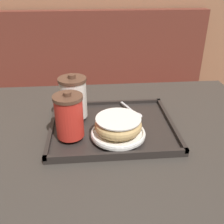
{
  "coord_description": "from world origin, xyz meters",
  "views": [
    {
      "loc": [
        -0.07,
        -0.72,
        1.21
      ],
      "look_at": [
        -0.01,
        0.02,
        0.81
      ],
      "focal_mm": 42.0,
      "sensor_mm": 36.0,
      "label": 1
    }
  ],
  "objects_px": {
    "coffee_cup_rear": "(73,97)",
    "spoon": "(135,113)",
    "coffee_cup_front": "(69,116)",
    "donut_chocolate_glazed": "(118,125)"
  },
  "relations": [
    {
      "from": "coffee_cup_rear",
      "to": "spoon",
      "type": "relative_size",
      "value": 1.11
    },
    {
      "from": "coffee_cup_front",
      "to": "spoon",
      "type": "bearing_deg",
      "value": 27.68
    },
    {
      "from": "coffee_cup_front",
      "to": "coffee_cup_rear",
      "type": "xyz_separation_m",
      "value": [
        0.01,
        0.12,
        0.0
      ]
    },
    {
      "from": "donut_chocolate_glazed",
      "to": "coffee_cup_rear",
      "type": "bearing_deg",
      "value": 135.4
    },
    {
      "from": "coffee_cup_front",
      "to": "donut_chocolate_glazed",
      "type": "bearing_deg",
      "value": -4.68
    },
    {
      "from": "coffee_cup_rear",
      "to": "donut_chocolate_glazed",
      "type": "height_order",
      "value": "coffee_cup_rear"
    },
    {
      "from": "coffee_cup_front",
      "to": "donut_chocolate_glazed",
      "type": "xyz_separation_m",
      "value": [
        0.14,
        -0.01,
        -0.03
      ]
    },
    {
      "from": "spoon",
      "to": "coffee_cup_rear",
      "type": "bearing_deg",
      "value": -114.41
    },
    {
      "from": "spoon",
      "to": "coffee_cup_front",
      "type": "bearing_deg",
      "value": -84.42
    },
    {
      "from": "coffee_cup_rear",
      "to": "donut_chocolate_glazed",
      "type": "distance_m",
      "value": 0.19
    }
  ]
}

